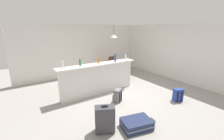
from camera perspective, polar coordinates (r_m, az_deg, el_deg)
The scene contains 18 objects.
ground_plane at distance 5.47m, azimuth 3.40°, elevation -9.34°, with size 13.00×13.00×0.05m, color gray.
wall_back at distance 7.69m, azimuth -10.43°, elevation 7.59°, with size 6.60×0.10×2.50m, color silver.
wall_right at distance 7.48m, azimuth 21.19°, elevation 6.60°, with size 0.10×6.00×2.50m, color silver.
partition_half_wall at distance 5.34m, azimuth -5.08°, elevation -3.61°, with size 2.80×0.20×1.06m, color silver.
bar_countertop at distance 5.18m, azimuth -5.22°, elevation 2.18°, with size 2.96×0.40×0.05m, color white.
bottle_white at distance 4.75m, azimuth -18.61°, elevation 1.88°, with size 0.06×0.06×0.22m, color silver.
bottle_green at distance 4.91m, azimuth -12.24°, elevation 2.85°, with size 0.06×0.06×0.23m, color #2D6B38.
bottle_amber at distance 5.20m, azimuth -5.20°, elevation 3.68°, with size 0.06×0.06×0.21m, color #9E661E.
bottle_blue at distance 5.43m, azimuth 1.26°, elevation 4.70°, with size 0.07×0.07×0.29m, color #284C89.
bottle_clear at distance 5.83m, azimuth 5.33°, elevation 5.02°, with size 0.07×0.07×0.22m, color silver.
dining_table at distance 7.23m, azimuth 1.03°, elevation 2.49°, with size 1.10×0.80×0.74m.
dining_chair_near_partition at distance 6.87m, azimuth 3.50°, elevation 0.64°, with size 0.47×0.47×0.93m.
dining_chair_far_side at distance 7.75m, azimuth -0.77°, elevation 2.39°, with size 0.48×0.48×0.93m.
pendant_lamp at distance 7.05m, azimuth 0.73°, elevation 13.00°, with size 0.34×0.34×0.65m.
suitcase_flat_navy at distance 3.76m, azimuth 9.47°, elevation -19.83°, with size 0.88×0.65×0.22m.
suitcase_upright_charcoal at distance 3.48m, azimuth -2.81°, elevation -18.34°, with size 0.50×0.41×0.67m.
backpack_blue at distance 5.32m, azimuth 24.10°, elevation -8.85°, with size 0.33×0.31×0.42m.
backpack_grey at distance 4.83m, azimuth 2.15°, elevation -9.89°, with size 0.33×0.33×0.42m.
Camera 1 is at (-3.03, -3.94, 2.27)m, focal length 23.65 mm.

